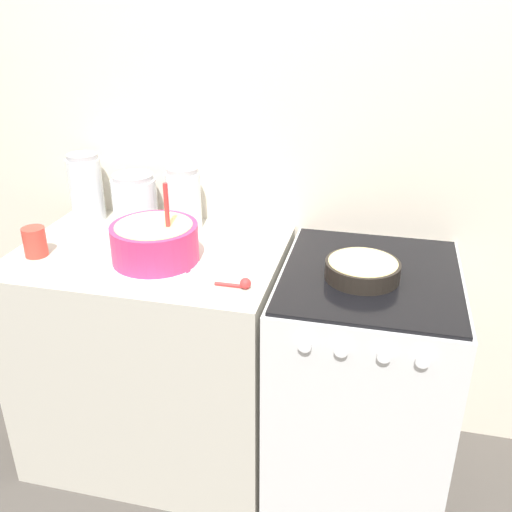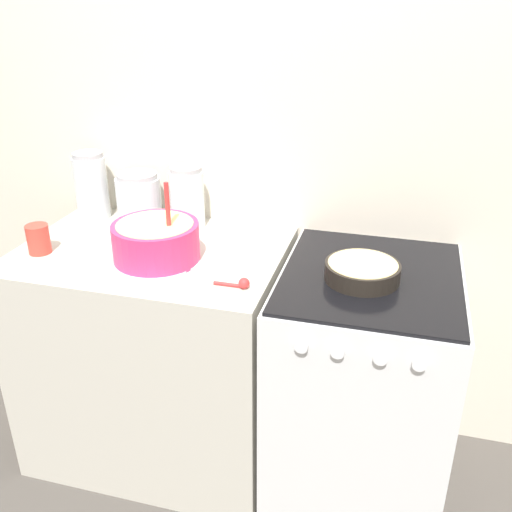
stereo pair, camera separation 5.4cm
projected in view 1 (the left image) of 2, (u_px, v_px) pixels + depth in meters
wall_back at (299, 149)px, 2.16m from camera, size 4.91×0.05×2.40m
countertop_cabinet at (158, 353)px, 2.25m from camera, size 0.95×0.69×0.89m
stove at (361, 382)px, 2.09m from camera, size 0.60×0.71×0.89m
mixing_bowl at (155, 241)px, 1.94m from camera, size 0.30×0.30×0.29m
baking_pan at (362, 269)px, 1.85m from camera, size 0.24×0.24×0.06m
storage_jar_left at (87, 192)px, 2.29m from camera, size 0.13×0.13×0.27m
storage_jar_middle at (135, 203)px, 2.26m from camera, size 0.18×0.18×0.20m
storage_jar_right at (184, 202)px, 2.21m from camera, size 0.13×0.13×0.24m
tin_can at (35, 242)px, 2.00m from camera, size 0.08×0.08×0.10m
recipe_page at (152, 268)px, 1.92m from camera, size 0.32×0.33×0.01m
measuring_spoon at (242, 284)px, 1.79m from camera, size 0.12×0.04×0.04m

